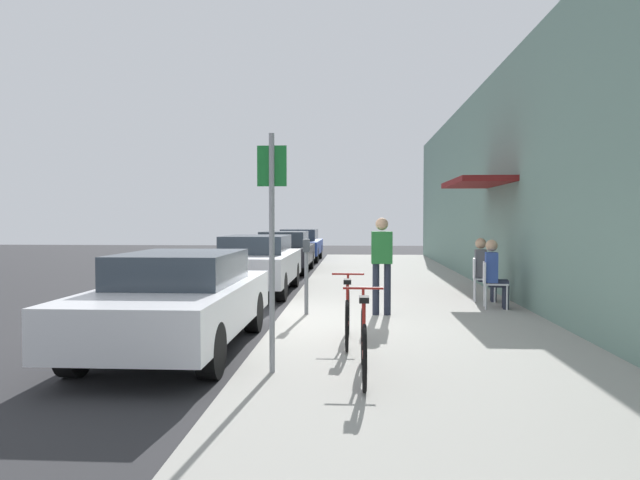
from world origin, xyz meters
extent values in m
plane|color=#2D2D30|center=(0.00, 0.00, 0.00)|extent=(60.00, 60.00, 0.00)
cube|color=#9E9B93|center=(2.25, 2.00, 0.06)|extent=(4.50, 32.00, 0.12)
cube|color=gray|center=(4.65, 2.00, 2.61)|extent=(0.30, 32.00, 5.22)
cube|color=maroon|center=(3.95, 3.47, 2.60)|extent=(1.10, 2.80, 0.12)
cube|color=silver|center=(-1.10, -1.75, 0.61)|extent=(1.80, 4.40, 0.58)
cube|color=#333D47|center=(-1.10, -1.60, 1.12)|extent=(1.48, 2.11, 0.43)
cylinder|color=black|center=(-0.31, -0.38, 0.32)|extent=(0.22, 0.64, 0.64)
cylinder|color=black|center=(-1.89, -0.38, 0.32)|extent=(0.22, 0.64, 0.64)
cylinder|color=black|center=(-0.31, -3.11, 0.32)|extent=(0.22, 0.64, 0.64)
cylinder|color=black|center=(-1.89, -3.11, 0.32)|extent=(0.22, 0.64, 0.64)
cube|color=#B7B7BC|center=(-1.10, 4.44, 0.65)|extent=(1.80, 4.40, 0.65)
cube|color=#333D47|center=(-1.10, 4.59, 1.18)|extent=(1.48, 2.11, 0.42)
cylinder|color=black|center=(-0.31, 5.80, 0.32)|extent=(0.22, 0.64, 0.64)
cylinder|color=black|center=(-1.89, 5.80, 0.32)|extent=(0.22, 0.64, 0.64)
cylinder|color=black|center=(-0.31, 3.07, 0.32)|extent=(0.22, 0.64, 0.64)
cylinder|color=black|center=(-1.89, 3.07, 0.32)|extent=(0.22, 0.64, 0.64)
cube|color=black|center=(-1.10, 10.07, 0.61)|extent=(1.80, 4.40, 0.57)
cube|color=#333D47|center=(-1.10, 10.22, 1.13)|extent=(1.48, 2.11, 0.48)
cylinder|color=black|center=(-0.31, 11.43, 0.32)|extent=(0.22, 0.64, 0.64)
cylinder|color=black|center=(-1.89, 11.43, 0.32)|extent=(0.22, 0.64, 0.64)
cylinder|color=black|center=(-0.31, 8.71, 0.32)|extent=(0.22, 0.64, 0.64)
cylinder|color=black|center=(-1.89, 8.71, 0.32)|extent=(0.22, 0.64, 0.64)
cube|color=navy|center=(-1.10, 15.55, 0.60)|extent=(1.80, 4.40, 0.56)
cube|color=#333D47|center=(-1.10, 15.70, 1.12)|extent=(1.48, 2.11, 0.49)
cylinder|color=black|center=(-0.31, 16.91, 0.32)|extent=(0.22, 0.64, 0.64)
cylinder|color=black|center=(-1.89, 16.91, 0.32)|extent=(0.22, 0.64, 0.64)
cylinder|color=black|center=(-0.31, 14.19, 0.32)|extent=(0.22, 0.64, 0.64)
cylinder|color=black|center=(-1.89, 14.19, 0.32)|extent=(0.22, 0.64, 0.64)
cylinder|color=slate|center=(0.45, 0.66, 0.67)|extent=(0.07, 0.07, 1.10)
cube|color=#383D42|center=(0.45, 0.66, 1.33)|extent=(0.12, 0.10, 0.22)
cylinder|color=gray|center=(0.40, -3.23, 1.42)|extent=(0.06, 0.06, 2.60)
cube|color=#19722D|center=(0.40, -3.21, 2.37)|extent=(0.32, 0.02, 0.44)
torus|color=black|center=(1.40, -2.85, 0.45)|extent=(0.04, 0.66, 0.66)
torus|color=black|center=(1.40, -3.90, 0.45)|extent=(0.04, 0.66, 0.66)
cylinder|color=maroon|center=(1.40, -3.38, 0.45)|extent=(0.04, 1.05, 0.04)
cylinder|color=maroon|center=(1.40, -3.53, 0.70)|extent=(0.04, 0.04, 0.50)
cube|color=black|center=(1.40, -3.53, 0.97)|extent=(0.10, 0.20, 0.06)
cylinder|color=maroon|center=(1.40, -2.90, 0.73)|extent=(0.03, 0.03, 0.56)
cylinder|color=maroon|center=(1.40, -2.90, 1.01)|extent=(0.46, 0.03, 0.03)
torus|color=black|center=(1.20, -1.15, 0.45)|extent=(0.04, 0.66, 0.66)
torus|color=black|center=(1.20, -2.20, 0.45)|extent=(0.04, 0.66, 0.66)
cylinder|color=maroon|center=(1.20, -1.68, 0.45)|extent=(0.04, 1.05, 0.04)
cylinder|color=maroon|center=(1.20, -1.83, 0.70)|extent=(0.04, 0.04, 0.50)
cube|color=black|center=(1.20, -1.83, 0.97)|extent=(0.10, 0.20, 0.06)
cylinder|color=maroon|center=(1.20, -1.20, 0.73)|extent=(0.03, 0.03, 0.56)
cylinder|color=maroon|center=(1.20, -1.20, 1.01)|extent=(0.46, 0.03, 0.03)
cylinder|color=silver|center=(4.16, 1.72, 0.34)|extent=(0.04, 0.04, 0.45)
cylinder|color=silver|center=(4.10, 1.35, 0.34)|extent=(0.04, 0.04, 0.45)
cylinder|color=silver|center=(3.78, 1.78, 0.34)|extent=(0.04, 0.04, 0.45)
cylinder|color=silver|center=(3.73, 1.41, 0.34)|extent=(0.04, 0.04, 0.45)
cube|color=silver|center=(3.94, 1.57, 0.59)|extent=(0.50, 0.50, 0.03)
cube|color=silver|center=(3.74, 1.60, 0.79)|extent=(0.09, 0.44, 0.40)
cylinder|color=#232838|center=(4.13, 1.64, 0.35)|extent=(0.11, 0.11, 0.47)
cylinder|color=#232838|center=(4.01, 1.66, 0.59)|extent=(0.38, 0.19, 0.14)
cylinder|color=#232838|center=(4.10, 1.44, 0.35)|extent=(0.11, 0.11, 0.47)
cylinder|color=#232838|center=(3.98, 1.46, 0.59)|extent=(0.38, 0.19, 0.14)
cube|color=#334C99|center=(3.86, 1.58, 0.89)|extent=(0.27, 0.39, 0.56)
sphere|color=tan|center=(3.86, 1.58, 1.30)|extent=(0.22, 0.22, 0.22)
cylinder|color=silver|center=(4.16, 2.67, 0.34)|extent=(0.04, 0.04, 0.45)
cylinder|color=silver|center=(4.10, 2.30, 0.34)|extent=(0.04, 0.04, 0.45)
cylinder|color=silver|center=(3.78, 2.73, 0.34)|extent=(0.04, 0.04, 0.45)
cylinder|color=silver|center=(3.73, 2.35, 0.34)|extent=(0.04, 0.04, 0.45)
cube|color=silver|center=(3.94, 2.51, 0.59)|extent=(0.50, 0.50, 0.03)
cube|color=silver|center=(3.74, 2.54, 0.79)|extent=(0.09, 0.44, 0.40)
cylinder|color=#232838|center=(4.13, 2.59, 0.35)|extent=(0.11, 0.11, 0.47)
cylinder|color=#232838|center=(4.01, 2.61, 0.59)|extent=(0.38, 0.19, 0.14)
cylinder|color=#232838|center=(4.11, 2.39, 0.35)|extent=(0.11, 0.11, 0.47)
cylinder|color=#232838|center=(3.98, 2.41, 0.59)|extent=(0.38, 0.19, 0.14)
cube|color=#595960|center=(3.86, 2.52, 0.89)|extent=(0.27, 0.39, 0.56)
sphere|color=tan|center=(3.86, 2.52, 1.30)|extent=(0.22, 0.22, 0.22)
cylinder|color=#232838|center=(1.67, 0.67, 0.57)|extent=(0.12, 0.12, 0.90)
cylinder|color=#232838|center=(1.87, 0.67, 0.57)|extent=(0.12, 0.12, 0.90)
cube|color=#267233|center=(1.77, 0.67, 1.30)|extent=(0.36, 0.22, 0.56)
sphere|color=tan|center=(1.77, 0.67, 1.71)|extent=(0.22, 0.22, 0.22)
camera|label=1|loc=(1.30, -9.49, 1.79)|focal=32.66mm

